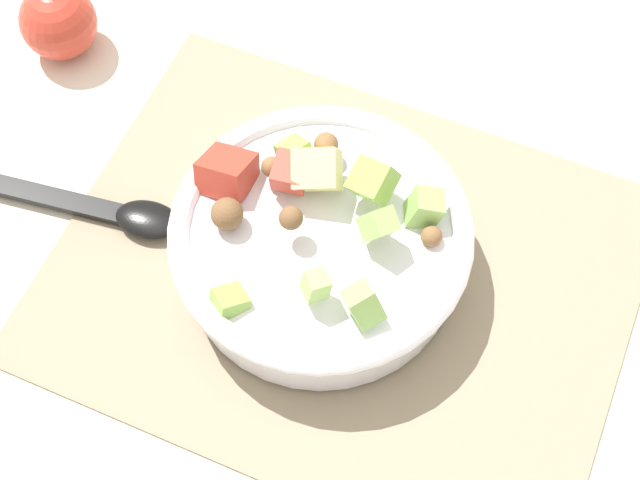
# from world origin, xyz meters

# --- Properties ---
(ground_plane) EXTENTS (2.40, 2.40, 0.00)m
(ground_plane) POSITION_xyz_m (0.00, 0.00, 0.00)
(ground_plane) COLOR silver
(placemat) EXTENTS (0.47, 0.37, 0.01)m
(placemat) POSITION_xyz_m (0.00, 0.00, 0.00)
(placemat) COLOR gray
(placemat) RESTS_ON ground_plane
(salad_bowl) EXTENTS (0.24, 0.24, 0.10)m
(salad_bowl) POSITION_xyz_m (0.02, 0.00, 0.04)
(salad_bowl) COLOR white
(salad_bowl) RESTS_ON placemat
(serving_spoon) EXTENTS (0.22, 0.06, 0.01)m
(serving_spoon) POSITION_xyz_m (0.21, 0.03, 0.01)
(serving_spoon) COLOR black
(serving_spoon) RESTS_ON placemat
(whole_apple) EXTENTS (0.07, 0.07, 0.08)m
(whole_apple) POSITION_xyz_m (0.34, -0.12, 0.04)
(whole_apple) COLOR #BC3828
(whole_apple) RESTS_ON ground_plane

